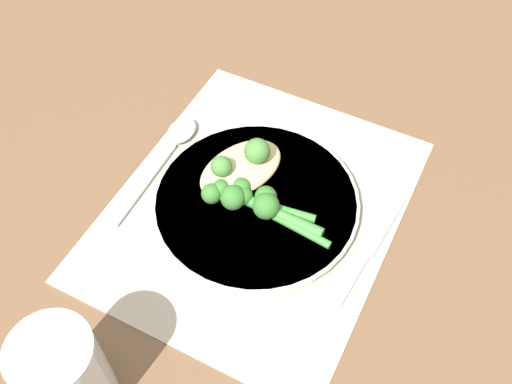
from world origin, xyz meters
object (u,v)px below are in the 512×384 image
(knife, at_px, (368,246))
(broccoli_stalk_left, at_px, (270,206))
(broccoli_stalk_rear, at_px, (229,193))
(water_glass, at_px, (65,376))
(broccoli_stalk_right, at_px, (249,200))
(plate, at_px, (256,203))
(chicken_fillet, at_px, (241,169))
(spoon, at_px, (173,143))

(knife, bearing_deg, broccoli_stalk_left, -167.06)
(broccoli_stalk_rear, distance_m, knife, 0.17)
(broccoli_stalk_left, bearing_deg, knife, -75.51)
(water_glass, bearing_deg, broccoli_stalk_right, 169.97)
(broccoli_stalk_rear, relative_size, knife, 0.78)
(plate, relative_size, broccoli_stalk_rear, 1.82)
(broccoli_stalk_right, xyz_separation_m, broccoli_stalk_left, (-0.00, 0.03, 0.00))
(chicken_fillet, distance_m, knife, 0.18)
(plate, height_order, water_glass, water_glass)
(chicken_fillet, bearing_deg, spoon, -96.59)
(chicken_fillet, bearing_deg, knife, 83.79)
(chicken_fillet, relative_size, broccoli_stalk_left, 1.25)
(plate, height_order, broccoli_stalk_left, broccoli_stalk_left)
(plate, relative_size, water_glass, 2.08)
(broccoli_stalk_rear, distance_m, water_glass, 0.27)
(broccoli_stalk_rear, distance_m, spoon, 0.12)
(chicken_fillet, relative_size, knife, 0.76)
(broccoli_stalk_right, relative_size, spoon, 0.67)
(broccoli_stalk_left, bearing_deg, spoon, 79.79)
(broccoli_stalk_left, relative_size, water_glass, 0.89)
(plate, relative_size, chicken_fillet, 1.87)
(plate, xyz_separation_m, broccoli_stalk_left, (0.01, 0.02, 0.02))
(broccoli_stalk_right, relative_size, water_glass, 1.07)
(broccoli_stalk_rear, bearing_deg, spoon, 57.99)
(chicken_fillet, bearing_deg, plate, 52.46)
(chicken_fillet, xyz_separation_m, spoon, (-0.01, -0.11, -0.02))
(chicken_fillet, height_order, spoon, chicken_fillet)
(broccoli_stalk_left, distance_m, spoon, 0.17)
(broccoli_stalk_right, bearing_deg, plate, -12.58)
(plate, height_order, chicken_fillet, chicken_fillet)
(plate, distance_m, spoon, 0.15)
(broccoli_stalk_right, bearing_deg, spoon, 72.50)
(broccoli_stalk_right, bearing_deg, broccoli_stalk_rear, 94.92)
(plate, distance_m, chicken_fillet, 0.05)
(broccoli_stalk_right, height_order, spoon, broccoli_stalk_right)
(broccoli_stalk_right, distance_m, knife, 0.15)
(broccoli_stalk_rear, bearing_deg, knife, -91.04)
(plate, distance_m, broccoli_stalk_rear, 0.04)
(chicken_fillet, distance_m, water_glass, 0.31)
(plate, relative_size, broccoli_stalk_right, 1.95)
(broccoli_stalk_rear, xyz_separation_m, spoon, (-0.05, -0.11, -0.02))
(broccoli_stalk_right, height_order, water_glass, water_glass)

